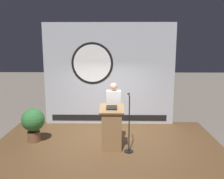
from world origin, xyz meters
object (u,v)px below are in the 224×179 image
object	(u,v)px
podium	(112,128)
speaker_person	(114,112)
potted_plant	(33,122)
microphone_stand	(129,131)

from	to	relation	value
podium	speaker_person	world-z (taller)	speaker_person
potted_plant	speaker_person	bearing A→B (deg)	-0.74
podium	speaker_person	distance (m)	0.57
podium	speaker_person	size ratio (longest dim) A/B	0.70
podium	potted_plant	bearing A→B (deg)	167.30
speaker_person	microphone_stand	xyz separation A→B (m)	(0.41, -0.57, -0.34)
microphone_stand	podium	bearing A→B (deg)	168.86
microphone_stand	potted_plant	world-z (taller)	microphone_stand
podium	potted_plant	world-z (taller)	podium
speaker_person	microphone_stand	world-z (taller)	speaker_person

